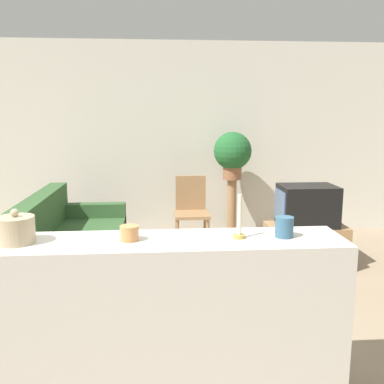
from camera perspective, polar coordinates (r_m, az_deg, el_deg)
ground_plane at (r=3.15m, az=-5.49°, el=-22.59°), size 14.00×14.00×0.00m
wall_back at (r=6.09m, az=-5.18°, el=6.92°), size 9.00×0.06×2.70m
couch at (r=4.82m, az=-15.66°, el=-7.11°), size 0.92×1.75×0.87m
tv_stand at (r=4.99m, az=14.87°, el=-7.05°), size 0.86×0.47×0.50m
television at (r=4.87m, az=15.05°, el=-1.75°), size 0.62×0.44×0.45m
wooden_chair at (r=5.55m, az=-0.09°, el=-2.16°), size 0.44×0.44×0.91m
plant_stand at (r=5.88m, az=5.30°, el=-2.35°), size 0.13×0.13×0.84m
potted_plant at (r=5.76m, az=5.43°, el=5.26°), size 0.51×0.51×0.64m
foreground_counter at (r=2.60m, az=-5.81°, el=-17.21°), size 2.24×0.44×1.02m
decorative_bowl at (r=2.51m, az=-22.44°, el=-4.67°), size 0.20×0.20×0.19m
candle_jar at (r=2.40m, az=-8.36°, el=-5.45°), size 0.11×0.11×0.08m
candlestick at (r=2.43m, az=6.35°, el=-4.26°), size 0.07×0.07×0.25m
coffee_tin at (r=2.50m, az=12.21°, el=-4.58°), size 0.10×0.10×0.12m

